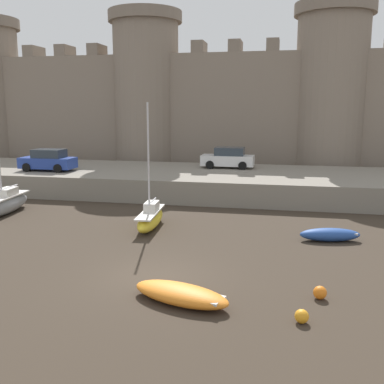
# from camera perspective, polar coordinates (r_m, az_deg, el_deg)

# --- Properties ---
(ground_plane) EXTENTS (160.00, 160.00, 0.00)m
(ground_plane) POSITION_cam_1_polar(r_m,az_deg,el_deg) (17.45, -4.89, -10.66)
(ground_plane) COLOR #382D23
(quay_road) EXTENTS (62.85, 10.00, 1.59)m
(quay_road) POSITION_cam_1_polar(r_m,az_deg,el_deg) (33.65, 3.48, 1.26)
(quay_road) COLOR gray
(quay_road) RESTS_ON ground
(castle) EXTENTS (57.71, 6.86, 18.04)m
(castle) POSITION_cam_1_polar(r_m,az_deg,el_deg) (42.47, 5.43, 11.38)
(castle) COLOR gray
(castle) RESTS_ON ground
(rowboat_midflat_right) EXTENTS (3.72, 2.34, 0.59)m
(rowboat_midflat_right) POSITION_cam_1_polar(r_m,az_deg,el_deg) (15.16, -1.44, -12.78)
(rowboat_midflat_right) COLOR orange
(rowboat_midflat_right) RESTS_ON ground
(sailboat_near_channel_left) EXTENTS (1.28, 4.31, 6.58)m
(sailboat_near_channel_left) POSITION_cam_1_polar(r_m,az_deg,el_deg) (24.00, -5.29, -3.23)
(sailboat_near_channel_left) COLOR yellow
(sailboat_near_channel_left) RESTS_ON ground
(rowboat_near_channel_right) EXTENTS (3.00, 1.43, 0.63)m
(rowboat_near_channel_right) POSITION_cam_1_polar(r_m,az_deg,el_deg) (22.64, 17.12, -5.16)
(rowboat_near_channel_right) COLOR #234793
(rowboat_near_channel_right) RESTS_ON ground
(sailboat_midflat_left) EXTENTS (1.56, 4.95, 5.61)m
(sailboat_midflat_left) POSITION_cam_1_polar(r_m,az_deg,el_deg) (29.28, -22.66, -1.35)
(sailboat_midflat_left) COLOR gray
(sailboat_midflat_left) RESTS_ON ground
(mooring_buoy_near_shore) EXTENTS (0.45, 0.45, 0.45)m
(mooring_buoy_near_shore) POSITION_cam_1_polar(r_m,az_deg,el_deg) (16.03, 15.94, -12.18)
(mooring_buoy_near_shore) COLOR orange
(mooring_buoy_near_shore) RESTS_ON ground
(mooring_buoy_mid_mud) EXTENTS (0.43, 0.43, 0.43)m
(mooring_buoy_mid_mud) POSITION_cam_1_polar(r_m,az_deg,el_deg) (14.29, 13.76, -15.08)
(mooring_buoy_mid_mud) COLOR orange
(mooring_buoy_mid_mud) RESTS_ON ground
(car_quay_centre_west) EXTENTS (4.12, 1.91, 1.62)m
(car_quay_centre_west) POSITION_cam_1_polar(r_m,az_deg,el_deg) (35.51, 4.61, 4.31)
(car_quay_centre_west) COLOR silver
(car_quay_centre_west) RESTS_ON quay_road
(car_quay_centre_east) EXTENTS (4.12, 1.91, 1.62)m
(car_quay_centre_east) POSITION_cam_1_polar(r_m,az_deg,el_deg) (35.57, -17.80, 3.84)
(car_quay_centre_east) COLOR #263F99
(car_quay_centre_east) RESTS_ON quay_road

